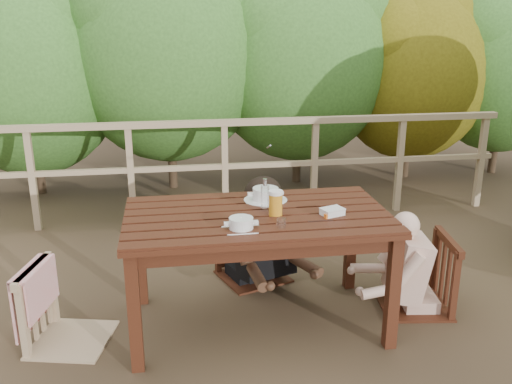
{
  "coord_description": "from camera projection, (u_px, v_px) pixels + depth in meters",
  "views": [
    {
      "loc": [
        -0.52,
        -3.25,
        1.96
      ],
      "look_at": [
        0.0,
        0.05,
        0.9
      ],
      "focal_mm": 39.23,
      "sensor_mm": 36.0,
      "label": 1
    }
  ],
  "objects": [
    {
      "name": "soup_near",
      "position": [
        241.0,
        224.0,
        3.24
      ],
      "size": [
        0.24,
        0.24,
        0.08
      ],
      "primitive_type": "cylinder",
      "color": "white",
      "rests_on": "table"
    },
    {
      "name": "chair_right",
      "position": [
        418.0,
        242.0,
        3.8
      ],
      "size": [
        0.54,
        0.54,
        0.97
      ],
      "primitive_type": "cube",
      "rotation": [
        0.0,
        0.0,
        -1.71
      ],
      "color": "#33160C",
      "rests_on": "ground"
    },
    {
      "name": "woman",
      "position": [
        253.0,
        198.0,
        4.2
      ],
      "size": [
        0.71,
        0.78,
        1.3
      ],
      "primitive_type": null,
      "rotation": [
        0.0,
        0.0,
        3.48
      ],
      "color": "black",
      "rests_on": "ground"
    },
    {
      "name": "diner_right",
      "position": [
        424.0,
        230.0,
        3.78
      ],
      "size": [
        0.63,
        0.54,
        1.15
      ],
      "primitive_type": null,
      "rotation": [
        0.0,
        0.0,
        1.43
      ],
      "color": "#D0A38E",
      "rests_on": "ground"
    },
    {
      "name": "beer_glass",
      "position": [
        276.0,
        204.0,
        3.45
      ],
      "size": [
        0.09,
        0.09,
        0.17
      ],
      "primitive_type": "cylinder",
      "color": "orange",
      "rests_on": "table"
    },
    {
      "name": "ground",
      "position": [
        257.0,
        322.0,
        3.73
      ],
      "size": [
        60.0,
        60.0,
        0.0
      ],
      "primitive_type": "plane",
      "color": "#4E3B27",
      "rests_on": "ground"
    },
    {
      "name": "tumbler",
      "position": [
        281.0,
        224.0,
        3.27
      ],
      "size": [
        0.06,
        0.06,
        0.07
      ],
      "primitive_type": "cylinder",
      "color": "white",
      "rests_on": "table"
    },
    {
      "name": "chair_far",
      "position": [
        253.0,
        220.0,
        4.23
      ],
      "size": [
        0.61,
        0.61,
        0.96
      ],
      "primitive_type": "cube",
      "rotation": [
        0.0,
        0.0,
        0.34
      ],
      "color": "#33160C",
      "rests_on": "ground"
    },
    {
      "name": "bottle",
      "position": [
        265.0,
        196.0,
        3.52
      ],
      "size": [
        0.05,
        0.05,
        0.22
      ],
      "primitive_type": "cylinder",
      "color": "silver",
      "rests_on": "table"
    },
    {
      "name": "hedge_row",
      "position": [
        247.0,
        20.0,
        6.23
      ],
      "size": [
        6.6,
        1.6,
        3.8
      ],
      "primitive_type": null,
      "color": "#346323",
      "rests_on": "ground"
    },
    {
      "name": "butter_tub",
      "position": [
        332.0,
        213.0,
        3.46
      ],
      "size": [
        0.16,
        0.14,
        0.06
      ],
      "primitive_type": "cube",
      "rotation": [
        0.0,
        0.0,
        0.34
      ],
      "color": "white",
      "rests_on": "table"
    },
    {
      "name": "table",
      "position": [
        257.0,
        271.0,
        3.62
      ],
      "size": [
        1.65,
        0.93,
        0.76
      ],
      "primitive_type": "cube",
      "color": "#33160C",
      "rests_on": "ground"
    },
    {
      "name": "soup_far",
      "position": [
        266.0,
        195.0,
        3.74
      ],
      "size": [
        0.29,
        0.29,
        0.1
      ],
      "primitive_type": "cylinder",
      "color": "silver",
      "rests_on": "table"
    },
    {
      "name": "chair_left",
      "position": [
        65.0,
        272.0,
        3.38
      ],
      "size": [
        0.57,
        0.57,
        0.95
      ],
      "primitive_type": "cube",
      "rotation": [
        0.0,
        0.0,
        1.34
      ],
      "color": "tan",
      "rests_on": "ground"
    },
    {
      "name": "railing",
      "position": [
        225.0,
        171.0,
        5.46
      ],
      "size": [
        5.6,
        0.1,
        1.01
      ],
      "primitive_type": "cube",
      "color": "tan",
      "rests_on": "ground"
    }
  ]
}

